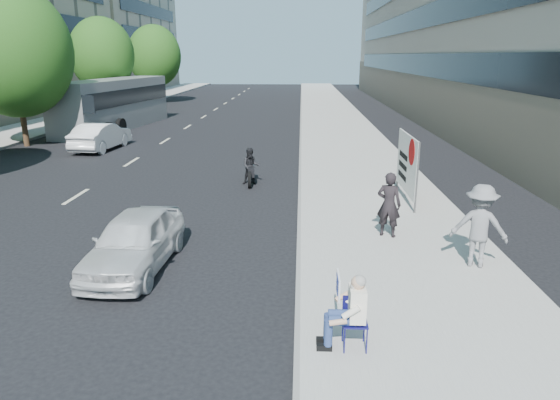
{
  "coord_description": "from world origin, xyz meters",
  "views": [
    {
      "loc": [
        1.48,
        -8.75,
        4.83
      ],
      "look_at": [
        0.97,
        3.1,
        1.39
      ],
      "focal_mm": 32.0,
      "sensor_mm": 36.0,
      "label": 1
    }
  ],
  "objects_px": {
    "seated_protester": "(349,307)",
    "pedestrian_woman": "(389,205)",
    "jogger": "(480,226)",
    "bus": "(114,104)",
    "white_sedan_near": "(134,241)",
    "protest_banner": "(407,163)",
    "white_sedan_mid": "(101,136)",
    "motorcycle": "(251,168)"
  },
  "relations": [
    {
      "from": "white_sedan_near",
      "to": "protest_banner",
      "type": "bearing_deg",
      "value": 39.67
    },
    {
      "from": "white_sedan_mid",
      "to": "motorcycle",
      "type": "xyz_separation_m",
      "value": [
        8.68,
        -7.04,
        -0.08
      ]
    },
    {
      "from": "white_sedan_near",
      "to": "motorcycle",
      "type": "relative_size",
      "value": 1.91
    },
    {
      "from": "jogger",
      "to": "bus",
      "type": "bearing_deg",
      "value": -34.02
    },
    {
      "from": "white_sedan_near",
      "to": "bus",
      "type": "distance_m",
      "value": 24.77
    },
    {
      "from": "seated_protester",
      "to": "protest_banner",
      "type": "distance_m",
      "value": 9.39
    },
    {
      "from": "jogger",
      "to": "white_sedan_near",
      "type": "relative_size",
      "value": 0.49
    },
    {
      "from": "white_sedan_mid",
      "to": "white_sedan_near",
      "type": "bearing_deg",
      "value": 119.48
    },
    {
      "from": "seated_protester",
      "to": "white_sedan_near",
      "type": "distance_m",
      "value": 5.77
    },
    {
      "from": "protest_banner",
      "to": "white_sedan_mid",
      "type": "height_order",
      "value": "protest_banner"
    },
    {
      "from": "white_sedan_near",
      "to": "bus",
      "type": "height_order",
      "value": "bus"
    },
    {
      "from": "white_sedan_near",
      "to": "jogger",
      "type": "bearing_deg",
      "value": 3.38
    },
    {
      "from": "pedestrian_woman",
      "to": "motorcycle",
      "type": "relative_size",
      "value": 0.86
    },
    {
      "from": "white_sedan_mid",
      "to": "bus",
      "type": "bearing_deg",
      "value": -69.69
    },
    {
      "from": "pedestrian_woman",
      "to": "bus",
      "type": "relative_size",
      "value": 0.14
    },
    {
      "from": "pedestrian_woman",
      "to": "bus",
      "type": "height_order",
      "value": "bus"
    },
    {
      "from": "motorcycle",
      "to": "protest_banner",
      "type": "bearing_deg",
      "value": -29.93
    },
    {
      "from": "seated_protester",
      "to": "white_sedan_mid",
      "type": "relative_size",
      "value": 0.3
    },
    {
      "from": "motorcycle",
      "to": "bus",
      "type": "bearing_deg",
      "value": 120.22
    },
    {
      "from": "seated_protester",
      "to": "pedestrian_woman",
      "type": "bearing_deg",
      "value": 74.08
    },
    {
      "from": "seated_protester",
      "to": "jogger",
      "type": "xyz_separation_m",
      "value": [
        3.26,
        3.5,
        0.24
      ]
    },
    {
      "from": "protest_banner",
      "to": "white_sedan_near",
      "type": "height_order",
      "value": "protest_banner"
    },
    {
      "from": "seated_protester",
      "to": "white_sedan_near",
      "type": "height_order",
      "value": "seated_protester"
    },
    {
      "from": "seated_protester",
      "to": "white_sedan_near",
      "type": "relative_size",
      "value": 0.33
    },
    {
      "from": "seated_protester",
      "to": "white_sedan_mid",
      "type": "height_order",
      "value": "seated_protester"
    },
    {
      "from": "protest_banner",
      "to": "motorcycle",
      "type": "xyz_separation_m",
      "value": [
        -5.44,
        2.47,
        -0.76
      ]
    },
    {
      "from": "seated_protester",
      "to": "pedestrian_woman",
      "type": "relative_size",
      "value": 0.74
    },
    {
      "from": "seated_protester",
      "to": "jogger",
      "type": "bearing_deg",
      "value": 47.01
    },
    {
      "from": "jogger",
      "to": "white_sedan_near",
      "type": "distance_m",
      "value": 7.95
    },
    {
      "from": "white_sedan_near",
      "to": "bus",
      "type": "bearing_deg",
      "value": 113.41
    },
    {
      "from": "bus",
      "to": "protest_banner",
      "type": "bearing_deg",
      "value": -39.59
    },
    {
      "from": "seated_protester",
      "to": "motorcycle",
      "type": "bearing_deg",
      "value": 103.45
    },
    {
      "from": "white_sedan_mid",
      "to": "motorcycle",
      "type": "relative_size",
      "value": 2.12
    },
    {
      "from": "protest_banner",
      "to": "bus",
      "type": "xyz_separation_m",
      "value": [
        -16.24,
        17.5,
        0.23
      ]
    },
    {
      "from": "protest_banner",
      "to": "motorcycle",
      "type": "distance_m",
      "value": 6.03
    },
    {
      "from": "protest_banner",
      "to": "white_sedan_near",
      "type": "bearing_deg",
      "value": -142.76
    },
    {
      "from": "jogger",
      "to": "white_sedan_mid",
      "type": "height_order",
      "value": "jogger"
    },
    {
      "from": "jogger",
      "to": "seated_protester",
      "type": "bearing_deg",
      "value": 66.82
    },
    {
      "from": "bus",
      "to": "white_sedan_near",
      "type": "bearing_deg",
      "value": -61.47
    },
    {
      "from": "white_sedan_mid",
      "to": "bus",
      "type": "distance_m",
      "value": 8.31
    },
    {
      "from": "white_sedan_mid",
      "to": "protest_banner",
      "type": "bearing_deg",
      "value": 151.47
    },
    {
      "from": "pedestrian_woman",
      "to": "jogger",
      "type": "bearing_deg",
      "value": 154.98
    }
  ]
}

